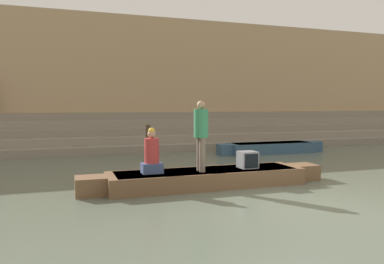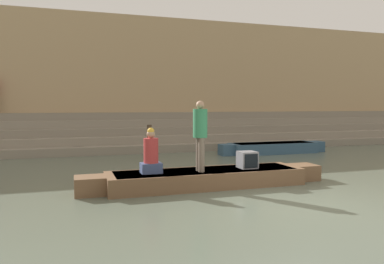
{
  "view_description": "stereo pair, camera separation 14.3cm",
  "coord_description": "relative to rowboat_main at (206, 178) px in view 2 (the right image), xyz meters",
  "views": [
    {
      "loc": [
        -4.7,
        -6.68,
        2.09
      ],
      "look_at": [
        -1.29,
        3.44,
        1.33
      ],
      "focal_mm": 35.0,
      "sensor_mm": 36.0,
      "label": 1
    },
    {
      "loc": [
        -4.56,
        -6.72,
        2.09
      ],
      "look_at": [
        -1.29,
        3.44,
        1.33
      ],
      "focal_mm": 35.0,
      "sensor_mm": 36.0,
      "label": 2
    }
  ],
  "objects": [
    {
      "name": "ground_plane",
      "position": [
        1.29,
        -2.24,
        -0.23
      ],
      "size": [
        120.0,
        120.0,
        0.0
      ],
      "primitive_type": "plane",
      "color": "#566051"
    },
    {
      "name": "ghat_steps",
      "position": [
        1.29,
        8.78,
        0.41
      ],
      "size": [
        36.0,
        2.96,
        1.74
      ],
      "color": "gray",
      "rests_on": "ground"
    },
    {
      "name": "back_wall",
      "position": [
        1.29,
        10.46,
        3.03
      ],
      "size": [
        34.2,
        1.28,
        6.57
      ],
      "color": "tan",
      "rests_on": "ground"
    },
    {
      "name": "rowboat_main",
      "position": [
        0.0,
        0.0,
        0.0
      ],
      "size": [
        6.51,
        1.37,
        0.43
      ],
      "rotation": [
        0.0,
        0.0,
        -0.03
      ],
      "color": "brown",
      "rests_on": "ground"
    },
    {
      "name": "person_standing",
      "position": [
        -0.21,
        -0.14,
        1.22
      ],
      "size": [
        0.36,
        0.36,
        1.78
      ],
      "rotation": [
        0.0,
        0.0,
        0.09
      ],
      "color": "#756656",
      "rests_on": "rowboat_main"
    },
    {
      "name": "person_rowing",
      "position": [
        -1.44,
        0.02,
        0.64
      ],
      "size": [
        0.5,
        0.4,
        1.12
      ],
      "rotation": [
        0.0,
        0.0,
        0.16
      ],
      "color": "#3D4C75",
      "rests_on": "rowboat_main"
    },
    {
      "name": "tv_set",
      "position": [
        1.14,
        -0.05,
        0.42
      ],
      "size": [
        0.46,
        0.46,
        0.44
      ],
      "rotation": [
        0.0,
        0.0,
        0.07
      ],
      "color": "slate",
      "rests_on": "rowboat_main"
    },
    {
      "name": "moored_boat_shore",
      "position": [
        5.08,
        5.42,
        0.02
      ],
      "size": [
        4.96,
        1.1,
        0.46
      ],
      "rotation": [
        0.0,
        0.0,
        0.04
      ],
      "color": "#33516B",
      "rests_on": "ground"
    },
    {
      "name": "mooring_post",
      "position": [
        -0.5,
        4.9,
        0.45
      ],
      "size": [
        0.18,
        0.18,
        1.36
      ],
      "primitive_type": "cylinder",
      "color": "#473828",
      "rests_on": "ground"
    }
  ]
}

